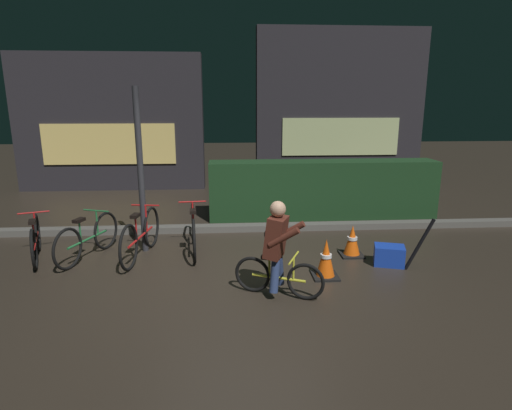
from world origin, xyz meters
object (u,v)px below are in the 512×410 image
(parked_bike_center_right, at_px, (193,230))
(blue_crate, at_px, (389,255))
(parked_bike_center_left, at_px, (141,236))
(traffic_cone_near, at_px, (326,259))
(parked_bike_leftmost, at_px, (36,239))
(cyclist, at_px, (277,248))
(parked_bike_left_mid, at_px, (88,238))
(closed_umbrella, at_px, (420,244))
(street_post, at_px, (141,172))
(traffic_cone_far, at_px, (352,241))

(parked_bike_center_right, relative_size, blue_crate, 3.90)
(parked_bike_center_left, relative_size, traffic_cone_near, 3.07)
(parked_bike_leftmost, bearing_deg, cyclist, -132.52)
(parked_bike_leftmost, height_order, parked_bike_left_mid, parked_bike_left_mid)
(blue_crate, height_order, cyclist, cyclist)
(parked_bike_leftmost, relative_size, closed_umbrella, 1.72)
(parked_bike_center_left, bearing_deg, parked_bike_left_mid, 97.70)
(parked_bike_center_left, bearing_deg, blue_crate, -89.86)
(street_post, xyz_separation_m, cyclist, (2.00, -1.80, -0.70))
(traffic_cone_near, distance_m, closed_umbrella, 1.43)
(traffic_cone_near, bearing_deg, cyclist, -146.24)
(parked_bike_left_mid, xyz_separation_m, parked_bike_center_right, (1.64, 0.22, 0.03))
(blue_crate, bearing_deg, parked_bike_center_right, 164.76)
(parked_bike_leftmost, bearing_deg, parked_bike_left_mid, -111.09)
(traffic_cone_far, relative_size, blue_crate, 1.15)
(traffic_cone_far, xyz_separation_m, blue_crate, (0.45, -0.43, -0.09))
(closed_umbrella, bearing_deg, traffic_cone_near, -155.09)
(street_post, xyz_separation_m, parked_bike_left_mid, (-0.82, -0.30, -1.00))
(parked_bike_leftmost, distance_m, blue_crate, 5.49)
(parked_bike_leftmost, bearing_deg, street_post, -100.09)
(parked_bike_left_mid, xyz_separation_m, cyclist, (2.82, -1.50, 0.30))
(street_post, bearing_deg, parked_bike_leftmost, -170.33)
(traffic_cone_far, bearing_deg, blue_crate, -43.49)
(cyclist, bearing_deg, parked_bike_leftmost, -179.45)
(traffic_cone_near, xyz_separation_m, traffic_cone_far, (0.62, 0.83, -0.03))
(parked_bike_left_mid, height_order, parked_bike_center_left, parked_bike_center_left)
(street_post, height_order, cyclist, street_post)
(parked_bike_left_mid, bearing_deg, parked_bike_center_left, -71.78)
(street_post, distance_m, closed_umbrella, 4.42)
(parked_bike_leftmost, height_order, cyclist, cyclist)
(parked_bike_center_left, distance_m, cyclist, 2.50)
(parked_bike_leftmost, height_order, traffic_cone_far, parked_bike_leftmost)
(street_post, distance_m, parked_bike_center_left, 1.02)
(parked_bike_center_left, height_order, cyclist, cyclist)
(parked_bike_left_mid, relative_size, closed_umbrella, 1.77)
(parked_bike_center_left, height_order, blue_crate, parked_bike_center_left)
(parked_bike_left_mid, relative_size, parked_bike_center_right, 0.88)
(traffic_cone_far, bearing_deg, parked_bike_center_right, 171.29)
(closed_umbrella, bearing_deg, cyclist, -144.39)
(parked_bike_center_left, xyz_separation_m, traffic_cone_far, (3.37, -0.16, -0.12))
(traffic_cone_far, bearing_deg, closed_umbrella, -40.61)
(street_post, bearing_deg, parked_bike_center_left, -89.39)
(traffic_cone_near, height_order, blue_crate, traffic_cone_near)
(parked_bike_center_left, bearing_deg, traffic_cone_far, -83.82)
(parked_bike_leftmost, bearing_deg, traffic_cone_far, -111.98)
(parked_bike_leftmost, xyz_separation_m, traffic_cone_near, (4.38, -1.02, -0.06))
(traffic_cone_near, bearing_deg, parked_bike_center_right, 147.78)
(parked_bike_center_right, height_order, closed_umbrella, closed_umbrella)
(parked_bike_center_right, bearing_deg, traffic_cone_far, -103.90)
(street_post, distance_m, parked_bike_leftmost, 1.94)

